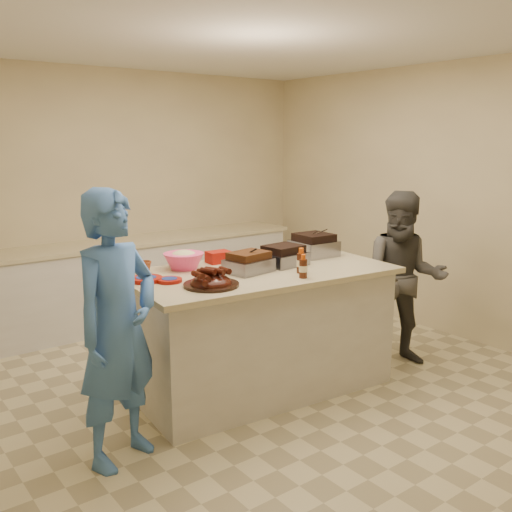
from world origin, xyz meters
TOP-DOWN VIEW (x-y plane):
  - room at (0.00, 0.00)m, footprint 4.50×5.00m
  - back_counter at (0.00, 2.20)m, footprint 3.60×0.64m
  - island at (-0.08, 0.01)m, footprint 2.14×1.27m
  - rib_platter at (-0.65, -0.19)m, footprint 0.50×0.50m
  - pulled_pork_tray at (-0.19, -0.01)m, footprint 0.37×0.30m
  - brisket_tray at (0.17, 0.02)m, footprint 0.36×0.31m
  - roasting_pan at (0.63, 0.15)m, footprint 0.35×0.35m
  - coleslaw_bowl at (-0.53, 0.38)m, footprint 0.34×0.34m
  - sausage_plate at (-0.01, 0.24)m, footprint 0.33×0.33m
  - mac_cheese_dish at (0.60, 0.31)m, footprint 0.37×0.31m
  - bbq_bottle_a at (0.01, -0.39)m, footprint 0.06×0.06m
  - bbq_bottle_b at (0.10, -0.27)m, footprint 0.07×0.07m
  - mustard_bottle at (-0.30, 0.11)m, footprint 0.05×0.05m
  - sauce_bowl at (-0.04, 0.25)m, footprint 0.16×0.06m
  - plate_stack_large at (-0.94, 0.21)m, footprint 0.25×0.25m
  - plate_stack_small at (-0.82, 0.09)m, footprint 0.20×0.20m
  - plastic_cup at (-0.83, 0.45)m, footprint 0.10×0.10m
  - basket_stack at (-0.19, 0.42)m, footprint 0.20×0.16m
  - guest_blue at (-1.39, -0.30)m, footprint 1.18×1.80m
  - guest_gray at (1.24, -0.34)m, footprint 1.62×1.59m

SIDE VIEW (x-z plane):
  - room at x=0.00m, z-range -1.35..1.35m
  - island at x=-0.08m, z-range -0.48..0.48m
  - guest_blue at x=-1.39m, z-range -0.20..0.20m
  - guest_gray at x=1.24m, z-range -0.29..0.29m
  - back_counter at x=0.00m, z-range 0.00..0.90m
  - coleslaw_bowl at x=-0.53m, z-range 0.86..1.08m
  - rib_platter at x=-0.65m, z-range 0.89..1.05m
  - pulled_pork_tray at x=-0.19m, z-range 0.92..1.02m
  - brisket_tray at x=0.17m, z-range 0.92..1.02m
  - roasting_pan at x=0.63m, z-range 0.90..1.03m
  - sausage_plate at x=-0.01m, z-range 0.95..0.99m
  - bbq_bottle_a at x=0.01m, z-range 0.88..1.06m
  - bbq_bottle_b at x=0.10m, z-range 0.87..1.06m
  - mustard_bottle at x=-0.30m, z-range 0.91..1.03m
  - plate_stack_large at x=-0.94m, z-range 0.95..0.98m
  - plate_stack_small at x=-0.82m, z-range 0.96..0.98m
  - plastic_cup at x=-0.83m, z-range 0.92..1.02m
  - basket_stack at x=-0.19m, z-range 0.92..1.02m
  - mac_cheese_dish at x=0.60m, z-range 0.93..1.01m
  - sauce_bowl at x=-0.04m, z-range 0.89..1.04m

